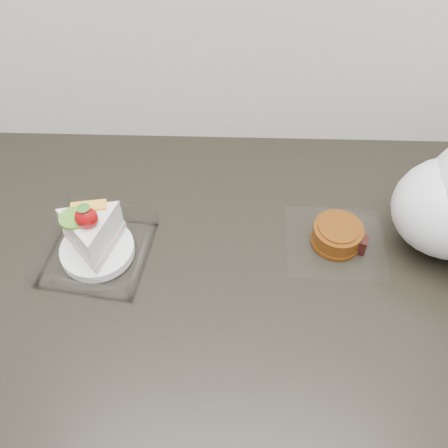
# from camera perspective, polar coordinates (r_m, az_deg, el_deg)

# --- Properties ---
(counter) EXTENTS (2.04, 0.64, 0.90)m
(counter) POSITION_cam_1_polar(r_m,az_deg,el_deg) (1.21, 1.17, -16.76)
(counter) COLOR black
(counter) RESTS_ON ground
(cake_tray) EXTENTS (0.18, 0.18, 0.13)m
(cake_tray) POSITION_cam_1_polar(r_m,az_deg,el_deg) (0.82, -14.54, -1.98)
(cake_tray) COLOR white
(cake_tray) RESTS_ON counter
(mooncake_wrap) EXTENTS (0.17, 0.16, 0.04)m
(mooncake_wrap) POSITION_cam_1_polar(r_m,az_deg,el_deg) (0.85, 12.86, -1.39)
(mooncake_wrap) COLOR white
(mooncake_wrap) RESTS_ON counter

